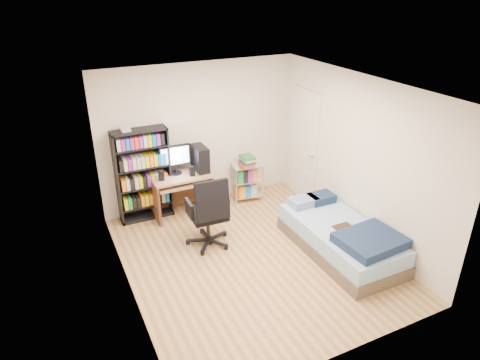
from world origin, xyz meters
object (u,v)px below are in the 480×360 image
media_shelf (143,174)px  computer_desk (186,177)px  office_chair (209,224)px  bed (341,238)px

media_shelf → computer_desk: (0.68, -0.13, -0.14)m
media_shelf → office_chair: 1.48m
media_shelf → bed: 3.30m
office_chair → computer_desk: bearing=90.5°
office_chair → bed: office_chair is taller
media_shelf → computer_desk: media_shelf is taller
media_shelf → office_chair: bearing=-63.1°
computer_desk → office_chair: 1.17m
office_chair → media_shelf: bearing=119.6°
media_shelf → computer_desk: 0.71m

